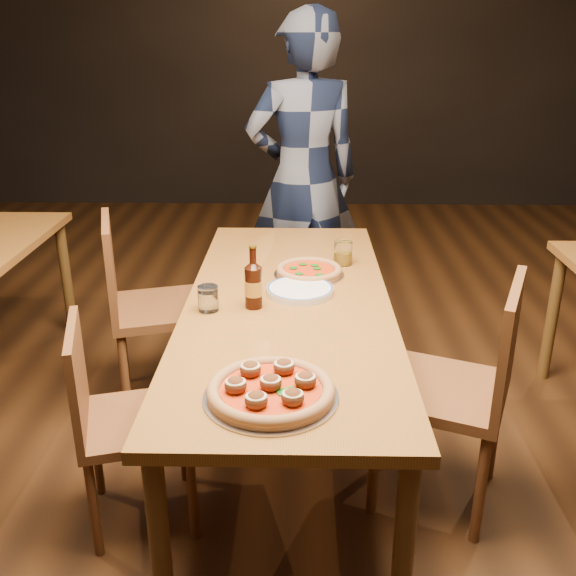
{
  "coord_description": "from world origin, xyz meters",
  "views": [
    {
      "loc": [
        0.05,
        -2.33,
        1.73
      ],
      "look_at": [
        0.0,
        -0.05,
        0.82
      ],
      "focal_mm": 40.0,
      "sensor_mm": 36.0,
      "label": 1
    }
  ],
  "objects_px": {
    "chair_main_e": "(442,388)",
    "chair_end": "(290,271)",
    "chair_main_sw": "(161,307)",
    "water_glass": "(208,298)",
    "diner": "(303,180)",
    "plate_stack": "(300,290)",
    "chair_main_nw": "(137,420)",
    "table_main": "(288,316)",
    "beer_bottle": "(253,286)",
    "amber_glass": "(343,253)",
    "pizza_margherita": "(309,271)",
    "pizza_meatball": "(271,390)"
  },
  "relations": [
    {
      "from": "pizza_margherita",
      "to": "chair_main_e",
      "type": "bearing_deg",
      "value": -45.13
    },
    {
      "from": "chair_end",
      "to": "amber_glass",
      "type": "xyz_separation_m",
      "value": [
        0.26,
        -0.8,
        0.38
      ]
    },
    {
      "from": "chair_main_e",
      "to": "beer_bottle",
      "type": "distance_m",
      "value": 0.81
    },
    {
      "from": "diner",
      "to": "plate_stack",
      "type": "bearing_deg",
      "value": 73.47
    },
    {
      "from": "chair_end",
      "to": "beer_bottle",
      "type": "distance_m",
      "value": 1.37
    },
    {
      "from": "chair_main_sw",
      "to": "diner",
      "type": "xyz_separation_m",
      "value": [
        0.69,
        0.86,
        0.44
      ]
    },
    {
      "from": "chair_end",
      "to": "plate_stack",
      "type": "bearing_deg",
      "value": -65.7
    },
    {
      "from": "chair_main_nw",
      "to": "diner",
      "type": "distance_m",
      "value": 1.9
    },
    {
      "from": "pizza_margherita",
      "to": "amber_glass",
      "type": "relative_size",
      "value": 2.89
    },
    {
      "from": "table_main",
      "to": "beer_bottle",
      "type": "bearing_deg",
      "value": -149.95
    },
    {
      "from": "chair_main_nw",
      "to": "chair_main_e",
      "type": "relative_size",
      "value": 0.87
    },
    {
      "from": "diner",
      "to": "amber_glass",
      "type": "bearing_deg",
      "value": 84.88
    },
    {
      "from": "chair_main_e",
      "to": "chair_end",
      "type": "distance_m",
      "value": 1.57
    },
    {
      "from": "chair_main_e",
      "to": "water_glass",
      "type": "bearing_deg",
      "value": -74.89
    },
    {
      "from": "pizza_meatball",
      "to": "beer_bottle",
      "type": "height_order",
      "value": "beer_bottle"
    },
    {
      "from": "chair_main_nw",
      "to": "chair_end",
      "type": "distance_m",
      "value": 1.67
    },
    {
      "from": "chair_main_e",
      "to": "diner",
      "type": "distance_m",
      "value": 1.73
    },
    {
      "from": "chair_main_sw",
      "to": "diner",
      "type": "relative_size",
      "value": 0.53
    },
    {
      "from": "chair_main_nw",
      "to": "chair_main_e",
      "type": "height_order",
      "value": "chair_main_e"
    },
    {
      "from": "chair_main_nw",
      "to": "pizza_meatball",
      "type": "xyz_separation_m",
      "value": [
        0.51,
        -0.37,
        0.35
      ]
    },
    {
      "from": "chair_end",
      "to": "beer_bottle",
      "type": "relative_size",
      "value": 3.51
    },
    {
      "from": "chair_main_sw",
      "to": "plate_stack",
      "type": "height_order",
      "value": "chair_main_sw"
    },
    {
      "from": "table_main",
      "to": "diner",
      "type": "relative_size",
      "value": 1.07
    },
    {
      "from": "chair_main_sw",
      "to": "plate_stack",
      "type": "relative_size",
      "value": 3.68
    },
    {
      "from": "chair_main_sw",
      "to": "water_glass",
      "type": "relative_size",
      "value": 10.16
    },
    {
      "from": "chair_end",
      "to": "water_glass",
      "type": "height_order",
      "value": "water_glass"
    },
    {
      "from": "pizza_margherita",
      "to": "beer_bottle",
      "type": "height_order",
      "value": "beer_bottle"
    },
    {
      "from": "chair_main_sw",
      "to": "pizza_margherita",
      "type": "height_order",
      "value": "chair_main_sw"
    },
    {
      "from": "chair_end",
      "to": "pizza_meatball",
      "type": "distance_m",
      "value": 1.99
    },
    {
      "from": "chair_end",
      "to": "amber_glass",
      "type": "relative_size",
      "value": 8.0
    },
    {
      "from": "table_main",
      "to": "chair_main_sw",
      "type": "bearing_deg",
      "value": 141.08
    },
    {
      "from": "table_main",
      "to": "pizza_meatball",
      "type": "height_order",
      "value": "pizza_meatball"
    },
    {
      "from": "pizza_meatball",
      "to": "chair_end",
      "type": "bearing_deg",
      "value": 89.45
    },
    {
      "from": "beer_bottle",
      "to": "amber_glass",
      "type": "bearing_deg",
      "value": 53.59
    },
    {
      "from": "beer_bottle",
      "to": "chair_main_sw",
      "type": "bearing_deg",
      "value": 130.53
    },
    {
      "from": "chair_main_e",
      "to": "amber_glass",
      "type": "xyz_separation_m",
      "value": [
        -0.34,
        0.65,
        0.31
      ]
    },
    {
      "from": "chair_end",
      "to": "water_glass",
      "type": "relative_size",
      "value": 8.65
    },
    {
      "from": "table_main",
      "to": "amber_glass",
      "type": "xyz_separation_m",
      "value": [
        0.24,
        0.43,
        0.12
      ]
    },
    {
      "from": "table_main",
      "to": "pizza_margherita",
      "type": "height_order",
      "value": "pizza_margherita"
    },
    {
      "from": "chair_end",
      "to": "pizza_meatball",
      "type": "height_order",
      "value": "chair_end"
    },
    {
      "from": "chair_main_e",
      "to": "diner",
      "type": "bearing_deg",
      "value": -139.43
    },
    {
      "from": "pizza_meatball",
      "to": "diner",
      "type": "relative_size",
      "value": 0.21
    },
    {
      "from": "table_main",
      "to": "water_glass",
      "type": "bearing_deg",
      "value": -160.11
    },
    {
      "from": "beer_bottle",
      "to": "plate_stack",
      "type": "bearing_deg",
      "value": 39.49
    },
    {
      "from": "diner",
      "to": "water_glass",
      "type": "bearing_deg",
      "value": 60.38
    },
    {
      "from": "beer_bottle",
      "to": "diner",
      "type": "bearing_deg",
      "value": 82.45
    },
    {
      "from": "plate_stack",
      "to": "diner",
      "type": "height_order",
      "value": "diner"
    },
    {
      "from": "table_main",
      "to": "chair_main_nw",
      "type": "xyz_separation_m",
      "value": [
        -0.54,
        -0.36,
        -0.25
      ]
    },
    {
      "from": "chair_main_sw",
      "to": "water_glass",
      "type": "height_order",
      "value": "chair_main_sw"
    },
    {
      "from": "pizza_meatball",
      "to": "water_glass",
      "type": "distance_m",
      "value": 0.68
    }
  ]
}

